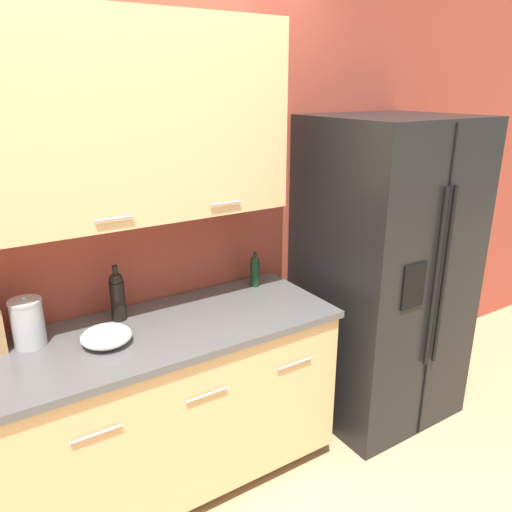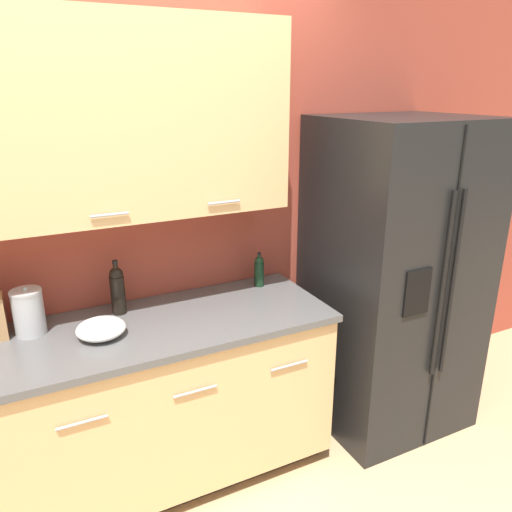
% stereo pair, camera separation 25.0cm
% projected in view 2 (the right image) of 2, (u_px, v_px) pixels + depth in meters
% --- Properties ---
extents(wall_back, '(10.00, 0.39, 2.60)m').
position_uv_depth(wall_back, '(106.00, 200.00, 2.38)').
color(wall_back, '#993D2D').
rests_on(wall_back, ground_plane).
extents(counter_unit, '(2.01, 0.64, 0.90)m').
position_uv_depth(counter_unit, '(128.00, 410.00, 2.43)').
color(counter_unit, black).
rests_on(counter_unit, ground_plane).
extents(refrigerator, '(0.84, 0.78, 1.80)m').
position_uv_depth(refrigerator, '(393.00, 278.00, 2.88)').
color(refrigerator, black).
rests_on(refrigerator, ground_plane).
extents(wine_bottle, '(0.07, 0.07, 0.27)m').
position_uv_depth(wine_bottle, '(118.00, 289.00, 2.41)').
color(wine_bottle, black).
rests_on(wine_bottle, counter_unit).
extents(oil_bottle, '(0.05, 0.05, 0.20)m').
position_uv_depth(oil_bottle, '(259.00, 270.00, 2.76)').
color(oil_bottle, black).
rests_on(oil_bottle, counter_unit).
extents(steel_canister, '(0.14, 0.14, 0.23)m').
position_uv_depth(steel_canister, '(29.00, 312.00, 2.22)').
color(steel_canister, '#A3A3A5').
rests_on(steel_canister, counter_unit).
extents(mixing_bowl, '(0.22, 0.22, 0.08)m').
position_uv_depth(mixing_bowl, '(101.00, 329.00, 2.21)').
color(mixing_bowl, white).
rests_on(mixing_bowl, counter_unit).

